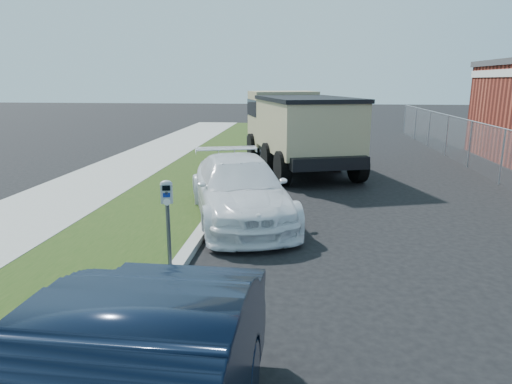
# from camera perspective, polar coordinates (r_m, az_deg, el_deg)

# --- Properties ---
(ground) EXTENTS (120.00, 120.00, 0.00)m
(ground) POSITION_cam_1_polar(r_m,az_deg,el_deg) (9.00, 8.31, -7.94)
(ground) COLOR black
(ground) RESTS_ON ground
(streetside) EXTENTS (6.12, 50.00, 0.15)m
(streetside) POSITION_cam_1_polar(r_m,az_deg,el_deg) (12.01, -19.67, -2.70)
(streetside) COLOR gray
(streetside) RESTS_ON ground
(chainlink_fence) EXTENTS (0.06, 30.06, 30.00)m
(chainlink_fence) POSITION_cam_1_polar(r_m,az_deg,el_deg) (16.77, 28.57, 5.09)
(chainlink_fence) COLOR slate
(chainlink_fence) RESTS_ON ground
(parking_meter) EXTENTS (0.24, 0.18, 1.52)m
(parking_meter) POSITION_cam_1_polar(r_m,az_deg,el_deg) (7.93, -11.04, -1.53)
(parking_meter) COLOR #3F4247
(parking_meter) RESTS_ON ground
(white_wagon) EXTENTS (3.53, 5.55, 1.50)m
(white_wagon) POSITION_cam_1_polar(r_m,az_deg,el_deg) (11.11, -2.04, 0.45)
(white_wagon) COLOR white
(white_wagon) RESTS_ON ground
(dump_truck) EXTENTS (4.73, 7.78, 2.87)m
(dump_truck) POSITION_cam_1_polar(r_m,az_deg,el_deg) (17.71, 5.09, 8.22)
(dump_truck) COLOR black
(dump_truck) RESTS_ON ground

